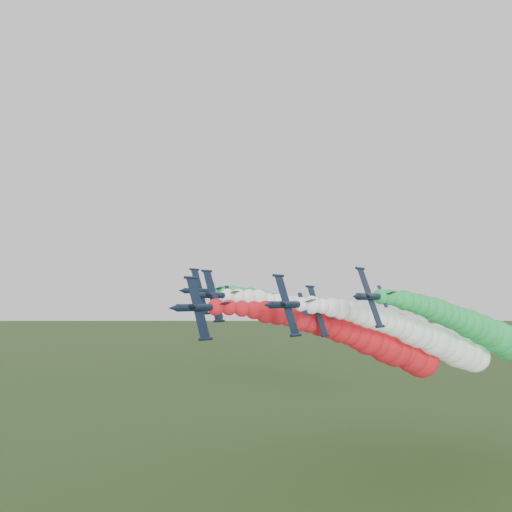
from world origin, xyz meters
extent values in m
cylinder|color=black|center=(5.97, -13.69, 43.27)|extent=(1.59, 10.18, 1.59)
cone|color=black|center=(5.97, -19.68, 43.27)|extent=(1.44, 2.04, 1.44)
cone|color=black|center=(5.97, -8.14, 43.27)|extent=(1.44, 1.02, 1.44)
ellipsoid|color=black|center=(6.40, -15.95, 43.42)|extent=(0.95, 2.13, 1.10)
cube|color=black|center=(5.81, -13.91, 43.21)|extent=(3.76, 2.15, 10.28)
cylinder|color=black|center=(3.99, -13.91, 48.33)|extent=(0.64, 2.94, 0.64)
cylinder|color=black|center=(7.63, -13.91, 38.10)|extent=(0.64, 2.94, 0.64)
cube|color=black|center=(7.20, -9.39, 43.70)|extent=(2.50, 1.70, 1.02)
cube|color=black|center=(6.13, -9.39, 43.33)|extent=(1.54, 1.24, 4.09)
sphere|color=red|center=(5.97, -9.73, 43.27)|extent=(3.04, 3.04, 3.04)
sphere|color=red|center=(6.00, -6.29, 43.15)|extent=(2.85, 2.85, 2.85)
sphere|color=red|center=(6.07, -2.84, 42.90)|extent=(3.06, 3.06, 3.06)
sphere|color=red|center=(6.20, 0.60, 42.57)|extent=(3.51, 3.51, 3.51)
sphere|color=red|center=(6.37, 4.04, 42.16)|extent=(4.43, 4.43, 4.43)
sphere|color=red|center=(6.60, 7.49, 41.68)|extent=(4.43, 4.43, 4.43)
sphere|color=red|center=(6.87, 10.93, 41.14)|extent=(4.12, 4.12, 4.12)
sphere|color=red|center=(7.20, 14.37, 40.55)|extent=(5.37, 5.37, 5.37)
sphere|color=red|center=(7.57, 17.81, 39.90)|extent=(4.94, 4.94, 4.94)
sphere|color=red|center=(8.00, 21.26, 39.20)|extent=(5.36, 5.36, 5.36)
sphere|color=red|center=(8.47, 24.70, 38.45)|extent=(5.28, 5.28, 5.28)
sphere|color=red|center=(9.00, 28.14, 37.66)|extent=(5.96, 5.96, 5.96)
sphere|color=red|center=(9.57, 31.59, 36.82)|extent=(5.80, 5.80, 5.80)
sphere|color=red|center=(10.20, 35.03, 35.94)|extent=(6.64, 6.64, 6.64)
sphere|color=red|center=(10.87, 38.47, 35.02)|extent=(7.76, 7.76, 7.76)
sphere|color=red|center=(11.60, 41.91, 34.06)|extent=(7.41, 7.41, 7.41)
sphere|color=red|center=(12.37, 45.36, 33.06)|extent=(8.70, 8.70, 8.70)
sphere|color=red|center=(13.20, 48.80, 32.02)|extent=(9.02, 9.02, 9.02)
sphere|color=red|center=(14.08, 52.24, 30.94)|extent=(7.42, 7.42, 7.42)
sphere|color=red|center=(15.00, 55.69, 29.83)|extent=(9.06, 9.06, 9.06)
sphere|color=red|center=(15.98, 59.13, 28.68)|extent=(9.81, 9.81, 9.81)
cylinder|color=black|center=(-4.66, 0.99, 45.42)|extent=(1.59, 10.18, 1.59)
cone|color=black|center=(-4.66, -5.00, 45.42)|extent=(1.44, 2.04, 1.44)
cone|color=black|center=(-4.66, 6.54, 45.42)|extent=(1.44, 1.02, 1.44)
ellipsoid|color=black|center=(-4.23, -1.27, 45.58)|extent=(0.95, 2.13, 1.10)
cube|color=black|center=(-4.81, 0.77, 45.37)|extent=(3.76, 2.15, 10.28)
cylinder|color=black|center=(-6.63, 0.77, 50.48)|extent=(0.64, 2.94, 0.64)
cylinder|color=black|center=(-3.00, 0.77, 40.25)|extent=(0.64, 2.94, 0.64)
cube|color=black|center=(-3.43, 5.29, 45.86)|extent=(2.50, 1.70, 1.02)
cube|color=black|center=(-4.50, 5.29, 45.48)|extent=(1.54, 1.24, 4.09)
sphere|color=white|center=(-4.66, 4.95, 45.42)|extent=(2.85, 2.85, 2.85)
sphere|color=white|center=(-4.63, 8.40, 45.30)|extent=(3.13, 3.13, 3.13)
sphere|color=white|center=(-4.55, 11.84, 45.06)|extent=(3.49, 3.49, 3.49)
sphere|color=white|center=(-4.43, 15.28, 44.72)|extent=(4.24, 4.24, 4.24)
sphere|color=white|center=(-4.25, 18.72, 44.31)|extent=(3.60, 3.60, 3.60)
sphere|color=white|center=(-4.03, 22.17, 43.84)|extent=(4.18, 4.18, 4.18)
sphere|color=white|center=(-3.75, 25.61, 43.30)|extent=(4.51, 4.51, 4.51)
sphere|color=white|center=(-3.43, 29.05, 42.70)|extent=(5.52, 5.52, 5.52)
sphere|color=white|center=(-3.05, 32.50, 42.06)|extent=(5.57, 5.57, 5.57)
sphere|color=white|center=(-2.63, 35.94, 41.36)|extent=(5.99, 5.99, 5.99)
sphere|color=white|center=(-2.15, 39.38, 40.61)|extent=(5.58, 5.58, 5.58)
sphere|color=white|center=(-1.63, 42.82, 39.82)|extent=(5.73, 5.73, 5.73)
sphere|color=white|center=(-1.05, 46.27, 38.98)|extent=(6.61, 6.61, 6.61)
sphere|color=white|center=(-0.43, 49.71, 38.10)|extent=(6.53, 6.53, 6.53)
sphere|color=white|center=(0.25, 53.15, 37.18)|extent=(6.49, 6.49, 6.49)
sphere|color=white|center=(0.97, 56.60, 36.21)|extent=(7.25, 7.25, 7.25)
sphere|color=white|center=(1.75, 60.04, 35.21)|extent=(8.55, 8.55, 8.55)
sphere|color=white|center=(2.57, 63.48, 34.17)|extent=(7.93, 7.93, 7.93)
sphere|color=white|center=(3.45, 66.92, 33.09)|extent=(8.20, 8.20, 8.20)
sphere|color=white|center=(4.37, 70.37, 31.98)|extent=(8.32, 8.32, 8.32)
sphere|color=white|center=(5.35, 73.81, 30.83)|extent=(9.22, 9.22, 9.22)
cylinder|color=black|center=(16.33, -2.50, 43.73)|extent=(1.59, 10.18, 1.59)
cone|color=black|center=(16.33, -8.50, 43.73)|extent=(1.44, 2.04, 1.44)
cone|color=black|center=(16.33, 3.04, 43.73)|extent=(1.44, 1.02, 1.44)
ellipsoid|color=black|center=(16.75, -4.77, 43.88)|extent=(0.95, 2.13, 1.10)
cube|color=black|center=(16.17, -2.73, 43.67)|extent=(3.76, 2.15, 10.28)
cylinder|color=black|center=(14.35, -2.73, 48.78)|extent=(0.64, 2.94, 0.64)
cylinder|color=black|center=(17.98, -2.73, 38.55)|extent=(0.64, 2.94, 0.64)
cube|color=black|center=(17.55, 1.79, 44.16)|extent=(2.50, 1.70, 1.02)
cube|color=black|center=(16.48, 1.79, 43.78)|extent=(1.54, 1.24, 4.09)
sphere|color=white|center=(16.33, 1.46, 43.73)|extent=(2.58, 2.58, 2.58)
sphere|color=white|center=(16.35, 4.90, 43.60)|extent=(3.36, 3.36, 3.36)
sphere|color=white|center=(16.43, 8.34, 43.36)|extent=(2.89, 2.89, 2.89)
sphere|color=white|center=(16.55, 11.78, 43.02)|extent=(3.74, 3.74, 3.74)
sphere|color=white|center=(16.73, 15.23, 42.61)|extent=(4.04, 4.04, 4.04)
sphere|color=white|center=(16.95, 18.67, 42.14)|extent=(4.16, 4.16, 4.16)
sphere|color=white|center=(17.23, 22.11, 41.60)|extent=(4.74, 4.74, 4.74)
sphere|color=white|center=(17.55, 25.56, 41.00)|extent=(5.24, 5.24, 5.24)
sphere|color=white|center=(17.93, 29.00, 40.36)|extent=(5.23, 5.23, 5.23)
sphere|color=white|center=(18.35, 32.44, 39.66)|extent=(5.29, 5.29, 5.29)
sphere|color=white|center=(18.83, 35.88, 38.91)|extent=(5.59, 5.59, 5.59)
sphere|color=white|center=(19.35, 39.33, 38.12)|extent=(5.58, 5.58, 5.58)
sphere|color=white|center=(19.93, 42.77, 37.28)|extent=(6.94, 6.94, 6.94)
sphere|color=white|center=(20.55, 46.21, 36.40)|extent=(7.13, 7.13, 7.13)
sphere|color=white|center=(21.23, 49.66, 35.48)|extent=(6.65, 6.65, 6.65)
sphere|color=white|center=(21.95, 53.10, 34.52)|extent=(8.01, 8.01, 8.01)
sphere|color=white|center=(22.73, 56.54, 33.51)|extent=(7.87, 7.87, 7.87)
sphere|color=white|center=(23.55, 59.98, 32.47)|extent=(8.68, 8.68, 8.68)
sphere|color=white|center=(24.43, 63.43, 31.40)|extent=(9.50, 9.50, 9.50)
sphere|color=white|center=(25.35, 66.87, 30.28)|extent=(9.02, 9.02, 9.02)
sphere|color=white|center=(26.33, 70.31, 29.13)|extent=(8.52, 8.52, 8.52)
cylinder|color=black|center=(-16.18, 8.61, 46.51)|extent=(1.59, 10.18, 1.59)
cone|color=black|center=(-16.18, 2.61, 46.51)|extent=(1.44, 2.04, 1.44)
cone|color=black|center=(-16.18, 14.15, 46.51)|extent=(1.44, 1.02, 1.44)
ellipsoid|color=black|center=(-15.75, 6.34, 46.66)|extent=(0.95, 2.13, 1.10)
cube|color=black|center=(-16.34, 8.38, 46.46)|extent=(3.76, 2.15, 10.28)
cylinder|color=black|center=(-18.16, 8.38, 51.57)|extent=(0.64, 2.94, 0.64)
cylinder|color=black|center=(-14.52, 8.38, 41.34)|extent=(0.64, 2.94, 0.64)
cube|color=black|center=(-14.95, 12.90, 46.95)|extent=(2.50, 1.70, 1.02)
cube|color=black|center=(-16.02, 12.90, 46.57)|extent=(1.54, 1.24, 4.09)
sphere|color=green|center=(-16.18, 12.57, 46.51)|extent=(2.55, 2.55, 2.55)
sphere|color=green|center=(-16.15, 16.01, 46.39)|extent=(3.05, 3.05, 3.05)
sphere|color=green|center=(-16.08, 19.45, 46.15)|extent=(3.86, 3.86, 3.86)
sphere|color=green|center=(-15.95, 22.89, 45.81)|extent=(3.78, 3.78, 3.78)
sphere|color=green|center=(-15.78, 26.34, 45.40)|extent=(4.60, 4.60, 4.60)
sphere|color=green|center=(-15.55, 29.78, 44.93)|extent=(4.68, 4.68, 4.68)
sphere|color=green|center=(-15.28, 33.22, 44.39)|extent=(4.53, 4.53, 4.53)
sphere|color=green|center=(-14.95, 36.67, 43.79)|extent=(5.12, 5.12, 5.12)
sphere|color=green|center=(-14.58, 40.11, 43.14)|extent=(5.05, 5.05, 5.05)
sphere|color=green|center=(-14.15, 43.55, 42.45)|extent=(5.34, 5.34, 5.34)
sphere|color=green|center=(-13.68, 46.99, 41.70)|extent=(6.57, 6.57, 6.57)
sphere|color=green|center=(-13.15, 50.44, 40.91)|extent=(5.62, 5.62, 5.62)
sphere|color=green|center=(-12.58, 53.88, 40.07)|extent=(7.29, 7.29, 7.29)
sphere|color=green|center=(-11.95, 57.32, 39.19)|extent=(7.43, 7.43, 7.43)
sphere|color=green|center=(-11.28, 60.77, 38.27)|extent=(6.54, 6.54, 6.54)
sphere|color=green|center=(-10.55, 64.21, 37.30)|extent=(6.94, 6.94, 6.94)
sphere|color=green|center=(-9.78, 67.65, 36.30)|extent=(6.84, 6.84, 6.84)
sphere|color=green|center=(-8.95, 71.09, 35.26)|extent=(7.85, 7.85, 7.85)
sphere|color=green|center=(-8.07, 74.54, 34.18)|extent=(9.03, 9.03, 9.03)
sphere|color=green|center=(-7.15, 77.98, 33.07)|extent=(8.71, 8.71, 8.71)
sphere|color=green|center=(-6.17, 81.42, 31.92)|extent=(9.71, 9.71, 9.71)
cylinder|color=black|center=(26.55, 8.48, 45.11)|extent=(1.59, 10.18, 1.59)
cone|color=black|center=(26.55, 2.49, 45.11)|extent=(1.44, 2.04, 1.44)
cone|color=black|center=(26.55, 14.02, 45.11)|extent=(1.44, 1.02, 1.44)
ellipsoid|color=black|center=(26.98, 6.22, 45.27)|extent=(0.95, 2.13, 1.10)
cube|color=black|center=(26.39, 8.25, 45.06)|extent=(3.76, 2.15, 10.28)
cylinder|color=black|center=(24.57, 8.25, 50.17)|extent=(0.64, 2.94, 0.64)
cylinder|color=black|center=(28.21, 8.25, 39.94)|extent=(0.64, 2.94, 0.64)
cube|color=black|center=(27.77, 12.78, 45.55)|extent=(2.50, 1.70, 1.02)
cube|color=black|center=(26.71, 12.78, 45.17)|extent=(1.54, 1.24, 4.09)
sphere|color=green|center=(26.55, 12.44, 45.11)|extent=(2.85, 2.85, 2.85)
sphere|color=green|center=(26.57, 15.88, 44.99)|extent=(3.09, 3.09, 3.09)
sphere|color=green|center=(26.65, 19.32, 44.75)|extent=(3.17, 3.17, 3.17)
sphere|color=green|center=(26.77, 22.77, 44.41)|extent=(4.05, 4.05, 4.05)
sphere|color=green|center=(26.95, 26.21, 44.00)|extent=(4.01, 4.01, 4.01)
sphere|color=green|center=(27.17, 29.65, 43.53)|extent=(4.46, 4.46, 4.46)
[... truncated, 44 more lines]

